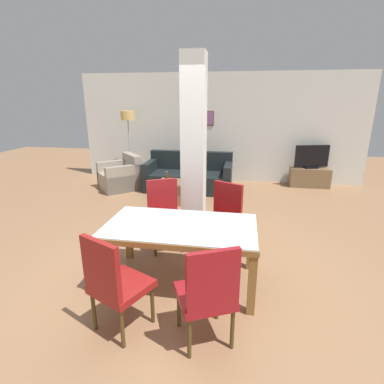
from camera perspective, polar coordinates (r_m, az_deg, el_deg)
ground_plane at (r=3.72m, az=-2.07°, el=-16.54°), size 18.00×18.00×0.00m
back_wall at (r=7.83m, az=5.07°, el=12.01°), size 7.20×0.09×2.70m
divider_pillar at (r=4.51m, az=0.35°, el=8.14°), size 0.34×0.38×2.70m
dining_table at (r=3.43m, az=-2.17°, el=-8.39°), size 1.70×0.95×0.73m
dining_chair_near_left at (r=2.84m, az=-14.62°, el=-16.13°), size 0.61×0.61×0.98m
dining_chair_near_right at (r=2.64m, az=3.02°, el=-18.45°), size 0.61×0.61×0.98m
dining_chair_far_left at (r=4.30m, az=-5.31°, el=-3.75°), size 0.62×0.62×0.98m
dining_chair_far_right at (r=4.15m, az=5.91°, el=-4.55°), size 0.62×0.62×0.98m
sofa at (r=7.08m, az=-0.58°, el=2.80°), size 1.99×0.92×0.87m
armchair at (r=7.35m, az=-13.34°, el=2.80°), size 1.19×1.19×0.81m
coffee_table at (r=6.20m, az=-2.93°, el=0.05°), size 0.75×0.57×0.45m
bottle at (r=6.04m, az=-4.83°, el=2.56°), size 0.07×0.07×0.24m
tv_stand at (r=7.88m, az=21.44°, el=2.64°), size 0.93×0.40×0.46m
tv_screen at (r=7.78m, az=21.85°, el=6.21°), size 0.81×0.28×0.56m
floor_lamp at (r=7.87m, az=-12.10°, el=12.87°), size 0.34×0.34×1.78m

